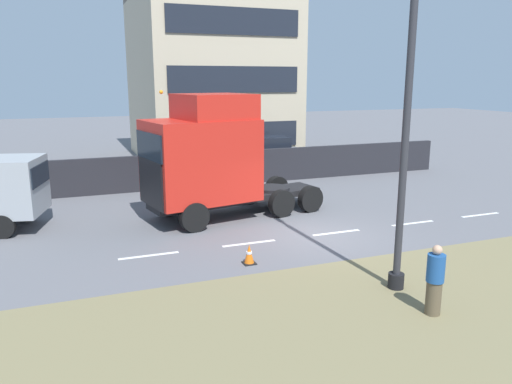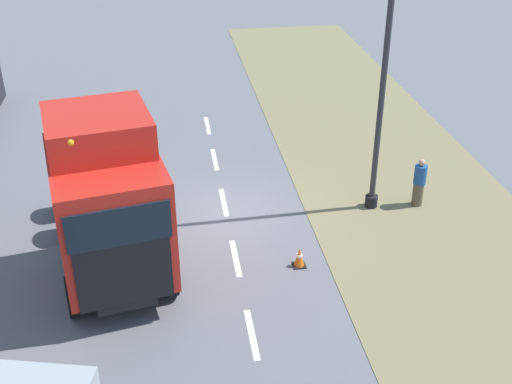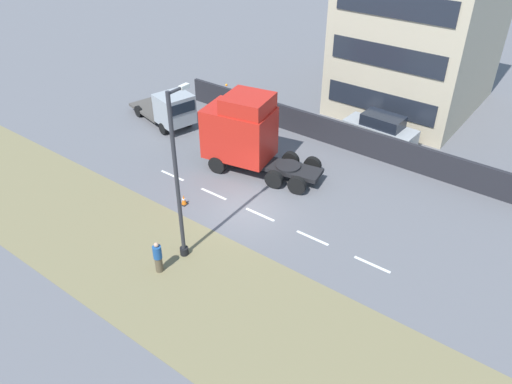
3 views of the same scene
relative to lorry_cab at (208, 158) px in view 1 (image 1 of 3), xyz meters
The scene contains 10 objects.
ground_plane 4.96m from the lorry_cab, 138.28° to the right, with size 120.00×120.00×0.00m, color slate.
grass_verge 9.99m from the lorry_cab, 162.55° to the right, with size 7.00×44.00×0.01m.
lane_markings 5.40m from the lorry_cab, 132.12° to the right, with size 0.16×14.60×0.00m.
boundary_wall 6.60m from the lorry_cab, 26.94° to the right, with size 0.25×24.00×1.69m.
building_block 15.76m from the lorry_cab, 15.78° to the right, with size 11.40×8.91×11.70m.
lorry_cab is the anchor object (origin of this frame).
parked_car 9.21m from the lorry_cab, 34.86° to the right, with size 2.02×4.69×2.09m.
lamp_post 8.41m from the lorry_cab, 161.47° to the right, with size 1.32×0.40×8.14m.
pedestrian 9.86m from the lorry_cab, 164.98° to the right, with size 0.39×0.39×1.63m.
traffic_cone_lead 5.37m from the lorry_cab, behind, with size 0.36×0.36×0.58m.
Camera 1 is at (-14.33, 7.78, 5.15)m, focal length 35.00 mm.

